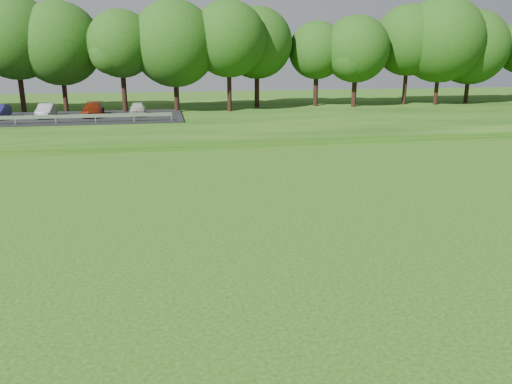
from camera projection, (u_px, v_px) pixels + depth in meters
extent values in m
cube|color=#18400C|center=(302.00, 115.00, 50.07)|extent=(130.00, 30.00, 0.60)
cube|color=gray|center=(352.00, 142.00, 36.91)|extent=(130.00, 1.60, 0.04)
cube|color=black|center=(47.00, 118.00, 44.85)|extent=(24.00, 9.00, 0.18)
imported|color=#96989D|center=(46.00, 111.00, 44.66)|extent=(1.27, 3.64, 1.20)
imported|color=maroon|center=(93.00, 110.00, 45.35)|extent=(1.68, 4.14, 1.20)
imported|color=silver|center=(138.00, 109.00, 46.05)|extent=(1.42, 3.52, 1.20)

